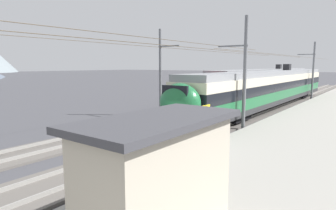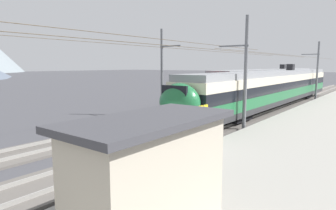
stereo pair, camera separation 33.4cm
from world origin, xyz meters
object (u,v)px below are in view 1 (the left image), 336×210
at_px(potted_plant_platform_edge, 174,170).
at_px(catenary_mast_mid, 243,72).
at_px(catenary_mast_far_side, 162,70).
at_px(passenger_walking, 108,181).
at_px(handbag_beside_passenger, 137,198).
at_px(train_far_track, 266,80).
at_px(platform_shelter, 159,175).
at_px(train_near_platform, 271,87).
at_px(catenary_mast_east, 312,70).
at_px(platform_sign, 205,120).

bearing_deg(potted_plant_platform_edge, catenary_mast_mid, 10.57).
bearing_deg(catenary_mast_far_side, passenger_walking, -146.55).
bearing_deg(catenary_mast_far_side, potted_plant_platform_edge, -140.21).
height_order(handbag_beside_passenger, potted_plant_platform_edge, potted_plant_platform_edge).
relative_size(train_far_track, catenary_mast_far_side, 0.76).
distance_m(handbag_beside_passenger, platform_shelter, 2.26).
xyz_separation_m(catenary_mast_mid, catenary_mast_far_side, (1.40, 8.00, -0.02)).
bearing_deg(platform_shelter, passenger_walking, 94.48).
height_order(train_near_platform, catenary_mast_mid, catenary_mast_mid).
xyz_separation_m(catenary_mast_east, potted_plant_platform_edge, (-32.63, -1.98, -3.12)).
bearing_deg(catenary_mast_far_side, train_near_platform, -32.12).
height_order(train_near_platform, passenger_walking, train_near_platform).
relative_size(train_far_track, catenary_mast_east, 0.76).
height_order(train_near_platform, potted_plant_platform_edge, train_near_platform).
height_order(train_far_track, catenary_mast_east, catenary_mast_east).
relative_size(passenger_walking, potted_plant_platform_edge, 2.10).
distance_m(catenary_mast_mid, platform_shelter, 14.03).
distance_m(catenary_mast_east, platform_shelter, 35.68).
bearing_deg(handbag_beside_passenger, catenary_mast_far_side, 35.71).
height_order(catenary_mast_east, platform_shelter, catenary_mast_east).
distance_m(train_far_track, catenary_mast_far_side, 22.60).
bearing_deg(platform_sign, train_near_platform, 9.74).
bearing_deg(train_near_platform, platform_shelter, -168.04).
height_order(platform_sign, platform_shelter, platform_shelter).
bearing_deg(catenary_mast_east, train_near_platform, 170.94).
xyz_separation_m(catenary_mast_mid, passenger_walking, (-13.52, -1.86, -2.73)).
relative_size(platform_sign, platform_shelter, 0.55).
relative_size(catenary_mast_east, passenger_walking, 27.20).
bearing_deg(passenger_walking, catenary_mast_far_side, 33.45).
bearing_deg(catenary_mast_far_side, platform_sign, -133.58).
bearing_deg(passenger_walking, potted_plant_platform_edge, -2.29).
height_order(catenary_mast_mid, handbag_beside_passenger, catenary_mast_mid).
bearing_deg(catenary_mast_mid, train_far_track, 14.80).
bearing_deg(potted_plant_platform_edge, passenger_walking, 177.71).
height_order(handbag_beside_passenger, platform_shelter, platform_shelter).
bearing_deg(catenary_mast_far_side, train_far_track, -4.32).
bearing_deg(catenary_mast_mid, passenger_walking, -172.19).
relative_size(potted_plant_platform_edge, platform_shelter, 0.18).
height_order(potted_plant_platform_edge, platform_shelter, platform_shelter).
height_order(catenary_mast_mid, potted_plant_platform_edge, catenary_mast_mid).
distance_m(catenary_mast_mid, passenger_walking, 13.92).
bearing_deg(catenary_mast_mid, platform_sign, -168.34).
relative_size(train_near_platform, train_far_track, 0.98).
height_order(platform_sign, potted_plant_platform_edge, platform_sign).
relative_size(train_near_platform, catenary_mast_mid, 0.75).
bearing_deg(catenary_mast_mid, train_near_platform, 8.43).
bearing_deg(catenary_mast_far_side, handbag_beside_passenger, -144.29).
distance_m(platform_sign, platform_shelter, 5.99).
relative_size(catenary_mast_mid, passenger_walking, 27.20).
relative_size(catenary_mast_far_side, potted_plant_platform_edge, 57.23).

